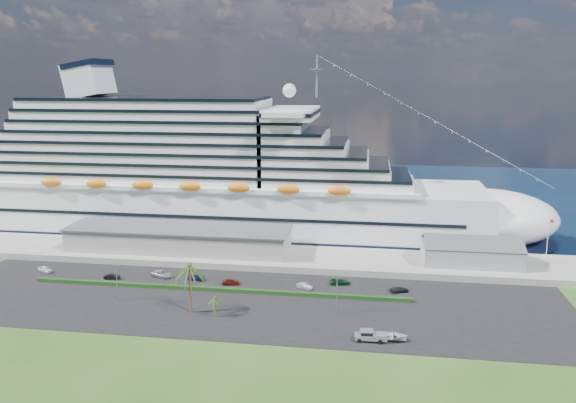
% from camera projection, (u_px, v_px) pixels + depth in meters
% --- Properties ---
extents(ground, '(420.00, 420.00, 0.00)m').
position_uv_depth(ground, '(234.00, 324.00, 111.65)').
color(ground, '#274818').
rests_on(ground, ground).
extents(asphalt_lot, '(140.00, 38.00, 0.12)m').
position_uv_depth(asphalt_lot, '(246.00, 302.00, 122.25)').
color(asphalt_lot, black).
rests_on(asphalt_lot, ground).
extents(wharf, '(240.00, 20.00, 1.80)m').
position_uv_depth(wharf, '(269.00, 257.00, 150.06)').
color(wharf, gray).
rests_on(wharf, ground).
extents(water, '(420.00, 160.00, 0.02)m').
position_uv_depth(water, '(307.00, 192.00, 237.11)').
color(water, black).
rests_on(water, ground).
extents(cruise_ship, '(191.00, 38.00, 54.00)m').
position_uv_depth(cruise_ship, '(214.00, 180.00, 172.78)').
color(cruise_ship, silver).
rests_on(cruise_ship, ground).
extents(terminal_building, '(61.00, 15.00, 6.30)m').
position_uv_depth(terminal_building, '(179.00, 238.00, 152.69)').
color(terminal_building, gray).
rests_on(terminal_building, wharf).
extents(port_shed, '(24.00, 12.31, 7.37)m').
position_uv_depth(port_shed, '(471.00, 253.00, 141.93)').
color(port_shed, gray).
rests_on(port_shed, wharf).
extents(flagpole, '(1.08, 0.16, 12.00)m').
position_uv_depth(flagpole, '(548.00, 241.00, 138.53)').
color(flagpole, silver).
rests_on(flagpole, wharf).
extents(hedge, '(88.00, 1.10, 0.90)m').
position_uv_depth(hedge, '(216.00, 289.00, 128.10)').
color(hedge, black).
rests_on(hedge, asphalt_lot).
extents(lamp_post_left, '(1.60, 0.35, 8.27)m').
position_uv_depth(lamp_post_left, '(117.00, 277.00, 122.15)').
color(lamp_post_left, gray).
rests_on(lamp_post_left, asphalt_lot).
extents(lamp_post_right, '(1.60, 0.35, 8.27)m').
position_uv_depth(lamp_post_right, '(337.00, 289.00, 115.36)').
color(lamp_post_right, gray).
rests_on(lamp_post_right, asphalt_lot).
extents(palm_tall, '(8.82, 8.82, 11.13)m').
position_uv_depth(palm_tall, '(190.00, 271.00, 114.90)').
color(palm_tall, '#47301E').
rests_on(palm_tall, ground).
extents(palm_short, '(3.53, 3.53, 4.56)m').
position_uv_depth(palm_short, '(214.00, 300.00, 113.89)').
color(palm_short, '#47301E').
rests_on(palm_short, ground).
extents(parked_car_0, '(4.67, 3.35, 1.48)m').
position_uv_depth(parked_car_0, '(45.00, 269.00, 140.44)').
color(parked_car_0, silver).
rests_on(parked_car_0, asphalt_lot).
extents(parked_car_1, '(3.91, 1.68, 1.25)m').
position_uv_depth(parked_car_1, '(112.00, 277.00, 135.64)').
color(parked_car_1, black).
rests_on(parked_car_1, asphalt_lot).
extents(parked_car_2, '(6.01, 4.25, 1.52)m').
position_uv_depth(parked_car_2, '(161.00, 274.00, 137.15)').
color(parked_car_2, '#9C9DA5').
rests_on(parked_car_2, asphalt_lot).
extents(parked_car_3, '(4.59, 2.05, 1.31)m').
position_uv_depth(parked_car_3, '(196.00, 278.00, 134.93)').
color(parked_car_3, '#171B51').
rests_on(parked_car_3, asphalt_lot).
extents(parked_car_4, '(4.31, 2.35, 1.39)m').
position_uv_depth(parked_car_4, '(231.00, 282.00, 132.07)').
color(parked_car_4, '#5F160C').
rests_on(parked_car_4, asphalt_lot).
extents(parked_car_5, '(3.99, 2.57, 1.24)m').
position_uv_depth(parked_car_5, '(304.00, 286.00, 129.65)').
color(parked_car_5, '#A7AAAE').
rests_on(parked_car_5, asphalt_lot).
extents(parked_car_6, '(5.16, 3.17, 1.33)m').
position_uv_depth(parked_car_6, '(340.00, 282.00, 132.27)').
color(parked_car_6, '#0E391B').
rests_on(parked_car_6, asphalt_lot).
extents(parked_car_7, '(4.75, 3.37, 1.28)m').
position_uv_depth(parked_car_7, '(399.00, 289.00, 127.53)').
color(parked_car_7, black).
rests_on(parked_car_7, asphalt_lot).
extents(pickup_truck, '(6.01, 2.43, 2.09)m').
position_uv_depth(pickup_truck, '(370.00, 335.00, 103.98)').
color(pickup_truck, black).
rests_on(pickup_truck, asphalt_lot).
extents(boat_trailer, '(5.59, 3.61, 1.61)m').
position_uv_depth(boat_trailer, '(394.00, 335.00, 104.05)').
color(boat_trailer, gray).
rests_on(boat_trailer, asphalt_lot).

